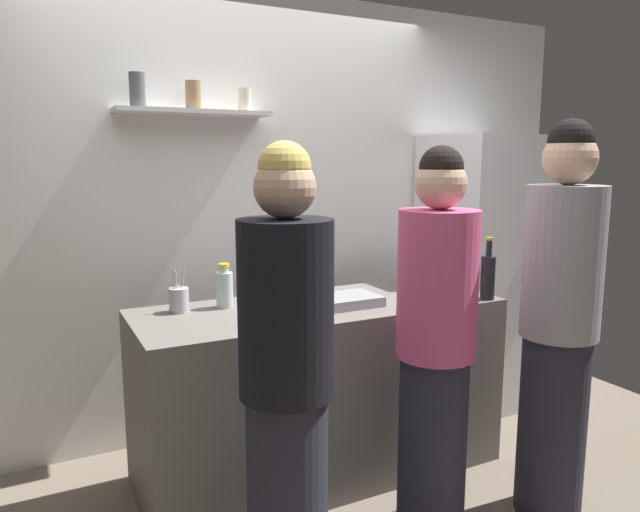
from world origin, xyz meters
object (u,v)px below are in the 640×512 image
Objects in this scene: utensil_holder at (179,299)px; person_blonde at (287,383)px; wine_bottle_amber_glass at (463,277)px; baking_pan at (345,301)px; person_grey_hoodie at (559,324)px; person_pink_top at (435,346)px; wine_bottle_dark_glass at (488,276)px; water_bottle_plastic at (225,288)px; refrigerator at (480,272)px.

person_blonde is at bearing -80.35° from utensil_holder.
person_blonde is at bearing -156.72° from wine_bottle_amber_glass.
baking_pan is 0.19× the size of person_grey_hoodie.
wine_bottle_amber_glass is (1.42, -0.39, 0.05)m from utensil_holder.
person_pink_top is (-0.52, -0.44, -0.18)m from wine_bottle_amber_glass.
wine_bottle_dark_glass reaches higher than utensil_holder.
wine_bottle_amber_glass is 1.25m from water_bottle_plastic.
person_grey_hoodie is at bearing 112.35° from person_blonde.
utensil_holder reaches higher than baking_pan.
utensil_holder is 0.99× the size of water_bottle_plastic.
person_grey_hoodie is at bearing -46.95° from baking_pan.
baking_pan is at bearing -17.95° from utensil_holder.
wine_bottle_amber_glass is 0.71m from person_pink_top.
person_blonde is at bearing -161.39° from wine_bottle_dark_glass.
wine_bottle_amber_glass reaches higher than baking_pan.
wine_bottle_amber_glass is 1.42× the size of water_bottle_plastic.
wine_bottle_amber_glass is 0.19× the size of person_pink_top.
utensil_holder is 1.76m from person_grey_hoodie.
refrigerator is 0.86m from wine_bottle_amber_glass.
person_grey_hoodie is (-0.59, -1.16, 0.01)m from refrigerator.
person_pink_top is at bearing -149.84° from wine_bottle_dark_glass.
person_pink_top reaches higher than baking_pan.
wine_bottle_amber_glass is 1.38m from person_blonde.
baking_pan is 1.56× the size of utensil_holder.
person_blonde reaches higher than wine_bottle_amber_glass.
wine_bottle_amber_glass is 0.13m from wine_bottle_dark_glass.
person_grey_hoodie reaches higher than baking_pan.
water_bottle_plastic is at bearing -2.86° from utensil_holder.
refrigerator is 8.06× the size of water_bottle_plastic.
refrigerator is 0.99× the size of person_grey_hoodie.
water_bottle_plastic is at bearing 162.58° from wine_bottle_amber_glass.
refrigerator is 1.84m from water_bottle_plastic.
person_grey_hoodie is at bearing -33.98° from utensil_holder.
person_grey_hoodie is 1.31m from person_blonde.
baking_pan is 1.08× the size of wine_bottle_amber_glass.
person_grey_hoodie is (1.46, -0.99, -0.06)m from utensil_holder.
wine_bottle_amber_glass is at bearing -154.05° from person_pink_top.
refrigerator is 0.85m from wine_bottle_dark_glass.
water_bottle_plastic is at bearing 156.44° from baking_pan.
person_blonde is at bearing -94.22° from water_bottle_plastic.
baking_pan is at bearing -23.56° from water_bottle_plastic.
person_grey_hoodie is (1.24, -0.97, -0.10)m from water_bottle_plastic.
refrigerator is at bearing 18.49° from baking_pan.
wine_bottle_amber_glass is at bearing 137.63° from wine_bottle_dark_glass.
person_pink_top is (-1.15, -1.00, -0.05)m from refrigerator.
baking_pan is 1.03× the size of wine_bottle_dark_glass.
water_bottle_plastic is 1.58m from person_grey_hoodie.
utensil_holder is (-2.05, -0.18, 0.07)m from refrigerator.
water_bottle_plastic is 0.13× the size of person_pink_top.
person_pink_top is at bearing -139.53° from wine_bottle_amber_glass.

